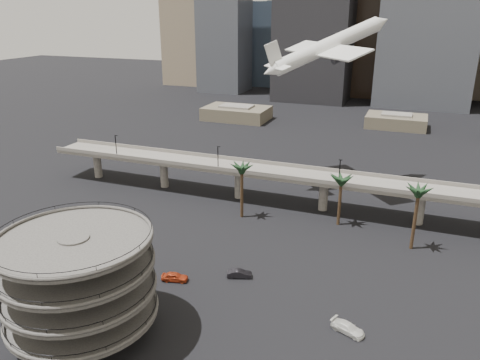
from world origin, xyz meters
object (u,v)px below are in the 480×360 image
at_px(overpass, 280,176).
at_px(car_a, 175,277).
at_px(parking_ramp, 79,277).
at_px(car_b, 239,274).
at_px(airborne_jet, 327,47).
at_px(car_c, 348,328).

height_order(overpass, car_a, overpass).
bearing_deg(parking_ramp, car_b, 55.09).
bearing_deg(car_a, overpass, -23.75).
relative_size(airborne_jet, car_c, 5.62).
bearing_deg(car_a, airborne_jet, -26.79).
distance_m(parking_ramp, car_a, 20.67).
distance_m(airborne_jet, car_a, 70.30).
relative_size(car_a, car_b, 1.05).
height_order(airborne_jet, car_b, airborne_jet).
bearing_deg(car_c, car_a, 105.52).
xyz_separation_m(parking_ramp, car_a, (5.55, 17.75, -9.02)).
xyz_separation_m(airborne_jet, car_b, (-3.31, -53.28, -36.47)).
distance_m(airborne_jet, car_b, 64.65).
xyz_separation_m(car_a, car_c, (31.45, -3.29, -0.05)).
height_order(parking_ramp, car_b, parking_ramp).
xyz_separation_m(parking_ramp, car_b, (16.05, 23.00, -9.09)).
distance_m(airborne_jet, car_c, 73.91).
bearing_deg(airborne_jet, car_b, -135.20).
xyz_separation_m(parking_ramp, overpass, (13.00, 59.00, -2.50)).
bearing_deg(airborne_jet, car_a, -144.92).
bearing_deg(car_c, car_b, 89.29).
relative_size(car_a, car_c, 0.90).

